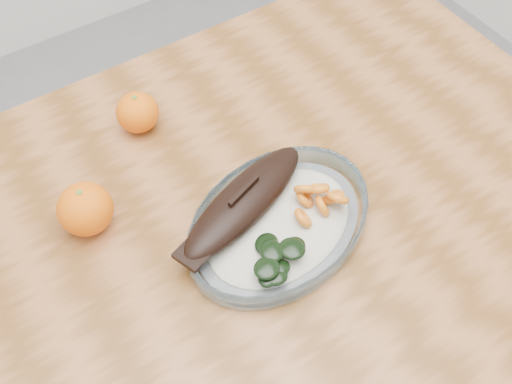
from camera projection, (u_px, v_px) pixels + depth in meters
dining_table at (235, 266)px, 0.98m from camera, size 1.20×0.80×0.75m
plated_meal at (278, 221)px, 0.89m from camera, size 0.63×0.63×0.08m
orange_left at (85, 209)px, 0.87m from camera, size 0.08×0.08×0.08m
orange_right at (137, 112)px, 0.99m from camera, size 0.07×0.07×0.07m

